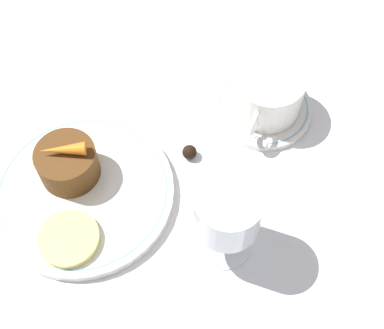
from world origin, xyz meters
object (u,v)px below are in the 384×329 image
object	(u,v)px
coffee_cup	(268,92)
dinner_plate	(84,192)
dessert_cake	(68,163)
wine_glass	(228,214)
fork	(11,309)

from	to	relation	value
coffee_cup	dinner_plate	bearing A→B (deg)	-39.04
coffee_cup	dessert_cake	bearing A→B (deg)	-45.36
coffee_cup	wine_glass	world-z (taller)	wine_glass
fork	dessert_cake	distance (m)	0.19
wine_glass	fork	size ratio (longest dim) A/B	0.71
wine_glass	coffee_cup	bearing A→B (deg)	-175.47
coffee_cup	wine_glass	size ratio (longest dim) A/B	1.00
wine_glass	dessert_cake	bearing A→B (deg)	-93.34
wine_glass	dinner_plate	bearing A→B (deg)	-88.61
coffee_cup	fork	size ratio (longest dim) A/B	0.71
dinner_plate	coffee_cup	world-z (taller)	coffee_cup
dinner_plate	coffee_cup	bearing A→B (deg)	140.96
fork	dessert_cake	bearing A→B (deg)	-174.23
fork	coffee_cup	bearing A→B (deg)	154.40
dinner_plate	wine_glass	xyz separation A→B (m)	(-0.00, 0.19, 0.08)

